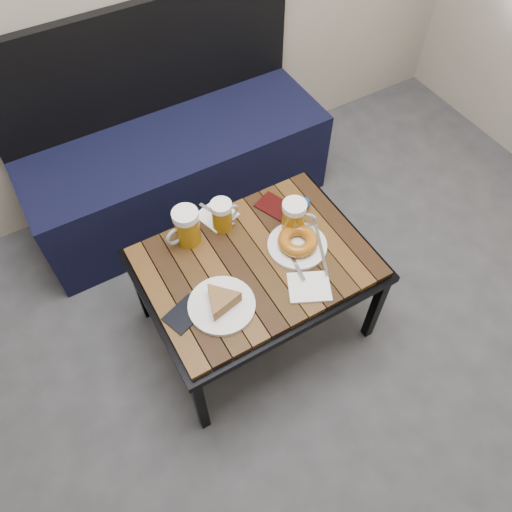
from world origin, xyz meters
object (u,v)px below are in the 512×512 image
bench (177,163)px  beer_mug_centre (222,215)px  beer_mug_right (294,217)px  plate_pie (221,303)px  cafe_table (256,267)px  beer_mug_left (186,227)px  plate_bagel (298,243)px  knit_pouch (298,205)px  passport_burgundy (275,206)px  passport_navy (185,314)px

bench → beer_mug_centre: 0.66m
beer_mug_right → plate_pie: 0.43m
cafe_table → beer_mug_left: (-0.17, 0.21, 0.12)m
beer_mug_centre → plate_bagel: size_ratio=0.46×
beer_mug_right → knit_pouch: (0.07, 0.08, -0.05)m
plate_bagel → passport_burgundy: bearing=81.9°
beer_mug_left → passport_burgundy: 0.37m
plate_pie → knit_pouch: size_ratio=2.13×
beer_mug_left → plate_pie: beer_mug_left is taller
bench → passport_navy: 0.97m
beer_mug_centre → passport_navy: size_ratio=0.98×
beer_mug_right → knit_pouch: size_ratio=1.33×
plate_pie → passport_burgundy: 0.49m
plate_pie → beer_mug_centre: bearing=61.4°
beer_mug_left → cafe_table: bearing=120.2°
cafe_table → beer_mug_centre: (-0.03, 0.20, 0.11)m
plate_bagel → knit_pouch: bearing=57.0°
beer_mug_right → passport_burgundy: beer_mug_right is taller
bench → knit_pouch: size_ratio=12.98×
beer_mug_centre → passport_navy: beer_mug_centre is taller
passport_burgundy → knit_pouch: 0.09m
plate_bagel → passport_navy: (-0.48, -0.05, -0.02)m
beer_mug_centre → plate_pie: (-0.17, -0.31, -0.04)m
cafe_table → plate_pie: bearing=-151.2°
beer_mug_left → beer_mug_right: beer_mug_left is taller
cafe_table → knit_pouch: size_ratio=7.79×
bench → passport_navy: (-0.35, -0.88, 0.20)m
bench → plate_bagel: bearing=-80.7°
bench → plate_pie: bench is taller
bench → beer_mug_left: bench is taller
beer_mug_left → knit_pouch: 0.44m
bench → plate_pie: 0.97m
bench → plate_pie: size_ratio=6.08×
bench → passport_burgundy: (0.17, -0.62, 0.20)m
plate_bagel → passport_navy: 0.48m
cafe_table → beer_mug_right: size_ratio=5.83×
beer_mug_right → cafe_table: bearing=-131.1°
plate_bagel → passport_burgundy: size_ratio=2.07×
cafe_table → knit_pouch: (0.26, 0.13, 0.07)m
plate_pie → knit_pouch: 0.52m
bench → beer_mug_left: (-0.20, -0.60, 0.28)m
passport_burgundy → beer_mug_centre: bearing=153.9°
bench → beer_mug_left: bearing=-108.2°
beer_mug_centre → knit_pouch: beer_mug_centre is taller
cafe_table → beer_mug_left: 0.30m
knit_pouch → bench: bearing=109.2°
cafe_table → beer_mug_centre: 0.23m
passport_navy → knit_pouch: (0.58, 0.21, 0.02)m
passport_burgundy → knit_pouch: (0.07, -0.06, 0.02)m
beer_mug_left → beer_mug_right: size_ratio=1.07×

